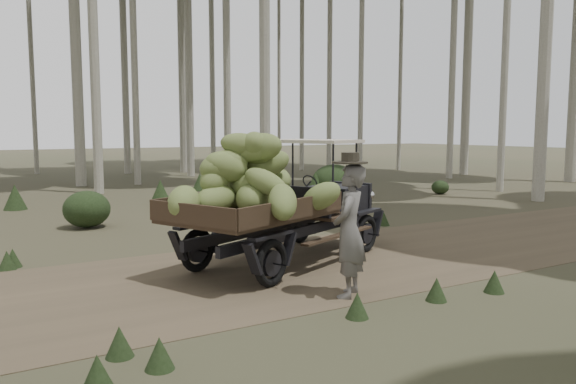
# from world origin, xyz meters

# --- Properties ---
(ground) EXTENTS (120.00, 120.00, 0.00)m
(ground) POSITION_xyz_m (0.00, 0.00, 0.00)
(ground) COLOR #473D2B
(ground) RESTS_ON ground
(dirt_track) EXTENTS (70.00, 4.00, 0.01)m
(dirt_track) POSITION_xyz_m (0.00, 0.00, 0.00)
(dirt_track) COLOR brown
(dirt_track) RESTS_ON ground
(banana_truck) EXTENTS (4.45, 3.06, 2.20)m
(banana_truck) POSITION_xyz_m (0.57, 0.24, 1.25)
(banana_truck) COLOR black
(banana_truck) RESTS_ON ground
(farmer) EXTENTS (0.74, 0.72, 1.85)m
(farmer) POSITION_xyz_m (0.76, -1.64, 0.88)
(farmer) COLOR #5D5955
(farmer) RESTS_ON ground
(undergrowth) EXTENTS (23.96, 23.87, 1.34)m
(undergrowth) POSITION_xyz_m (0.13, -3.08, 0.53)
(undergrowth) COLOR #233319
(undergrowth) RESTS_ON ground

